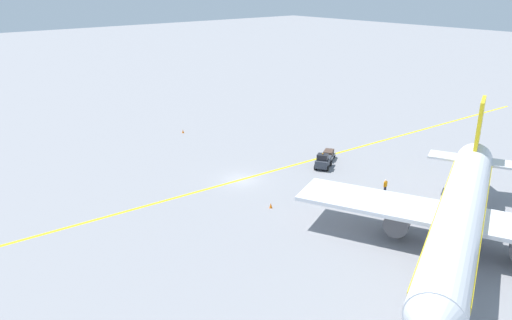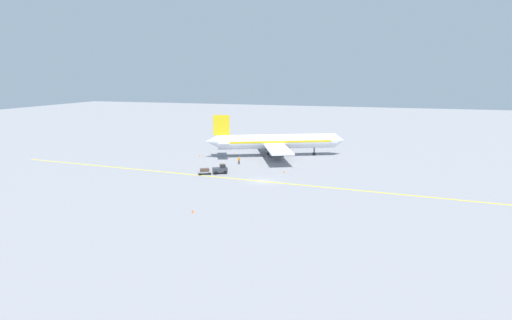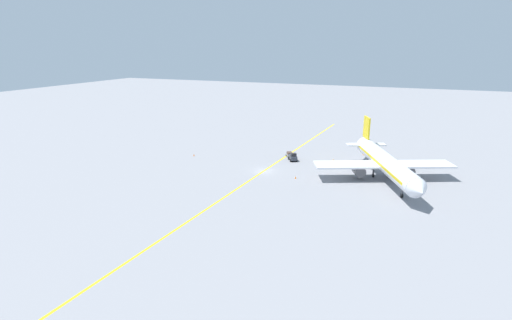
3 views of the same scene
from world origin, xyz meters
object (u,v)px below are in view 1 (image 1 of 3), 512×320
baggage_tug_dark (323,161)px  baggage_cart_trailing (328,154)px  traffic_cone_by_wingtip (271,205)px  airplane_at_gate (461,214)px  traffic_cone_mid_apron (486,178)px  traffic_cone_near_nose (183,131)px  ground_crew_worker (385,186)px

baggage_tug_dark → baggage_cart_trailing: 3.30m
baggage_tug_dark → traffic_cone_by_wingtip: baggage_tug_dark is taller
airplane_at_gate → baggage_cart_trailing: (22.94, -9.16, -2.95)m
baggage_cart_trailing → traffic_cone_mid_apron: (-16.51, -8.90, -0.49)m
airplane_at_gate → baggage_tug_dark: (21.24, -6.33, -2.81)m
airplane_at_gate → baggage_cart_trailing: size_ratio=11.42×
airplane_at_gate → traffic_cone_near_nose: airplane_at_gate is taller
baggage_cart_trailing → ground_crew_worker: size_ratio=1.76×
traffic_cone_near_nose → traffic_cone_by_wingtip: 29.31m
ground_crew_worker → traffic_cone_near_nose: (33.67, 4.72, -0.63)m
ground_crew_worker → traffic_cone_mid_apron: 13.36m
traffic_cone_near_nose → traffic_cone_mid_apron: size_ratio=1.00×
airplane_at_gate → traffic_cone_mid_apron: size_ratio=61.26×
airplane_at_gate → traffic_cone_by_wingtip: airplane_at_gate is taller
baggage_cart_trailing → traffic_cone_near_nose: (22.24, 8.16, -0.49)m
traffic_cone_near_nose → traffic_cone_mid_apron: (-38.74, -17.06, 0.00)m
traffic_cone_near_nose → traffic_cone_by_wingtip: bearing=165.8°
baggage_tug_dark → ground_crew_worker: (-9.73, 0.62, 0.01)m
baggage_tug_dark → baggage_cart_trailing: size_ratio=1.13×
airplane_at_gate → traffic_cone_mid_apron: 19.47m
airplane_at_gate → traffic_cone_by_wingtip: 18.20m
airplane_at_gate → traffic_cone_by_wingtip: size_ratio=61.26×
baggage_tug_dark → traffic_cone_by_wingtip: 13.31m
traffic_cone_by_wingtip → baggage_cart_trailing: bearing=-68.1°
baggage_cart_trailing → traffic_cone_by_wingtip: bearing=111.9°
airplane_at_gate → baggage_tug_dark: size_ratio=10.08×
airplane_at_gate → baggage_tug_dark: 22.34m
baggage_tug_dark → traffic_cone_by_wingtip: size_ratio=6.08×
traffic_cone_near_nose → traffic_cone_by_wingtip: size_ratio=1.00×
baggage_tug_dark → traffic_cone_mid_apron: bearing=-141.6°
airplane_at_gate → traffic_cone_mid_apron: airplane_at_gate is taller
traffic_cone_near_nose → traffic_cone_mid_apron: 42.33m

